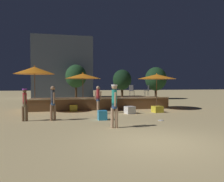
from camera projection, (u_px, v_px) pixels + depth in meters
ground_plane at (158, 142)px, 6.85m from camera, size 120.00×120.00×0.00m
wooden_deck at (100, 103)px, 16.54m from camera, size 10.13×2.46×0.87m
patio_umbrella_0 at (83, 76)px, 15.14m from camera, size 2.51×2.51×2.66m
patio_umbrella_1 at (157, 77)px, 16.07m from camera, size 2.82×2.82×2.65m
patio_umbrella_2 at (35, 70)px, 14.40m from camera, size 2.63×2.63×3.07m
cube_seat_0 at (157, 109)px, 14.17m from camera, size 0.66×0.66×0.41m
cube_seat_1 at (130, 110)px, 13.60m from camera, size 0.66×0.66×0.45m
cube_seat_2 at (73, 108)px, 14.87m from camera, size 0.54×0.54×0.43m
cube_seat_3 at (102, 115)px, 11.18m from camera, size 0.45×0.45×0.49m
person_0 at (98, 99)px, 13.50m from camera, size 0.45×0.29×1.73m
person_1 at (53, 102)px, 10.97m from camera, size 0.29×0.49×1.74m
person_2 at (114, 103)px, 9.11m from camera, size 0.31×0.48×1.83m
person_3 at (25, 103)px, 10.79m from camera, size 0.28×0.48×1.62m
bistro_chair_0 at (148, 89)px, 18.05m from camera, size 0.40×0.40×0.90m
bistro_chair_1 at (132, 90)px, 16.98m from camera, size 0.48×0.48×0.90m
frisbee_disc at (161, 120)px, 10.95m from camera, size 0.28×0.28×0.03m
background_tree_0 at (76, 76)px, 26.55m from camera, size 2.54×2.54×4.22m
background_tree_1 at (156, 79)px, 27.06m from camera, size 2.65×2.65×3.96m
background_tree_2 at (122, 80)px, 25.26m from camera, size 2.15×2.15×3.53m
distant_building at (63, 68)px, 29.74m from camera, size 7.74×4.27×8.10m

